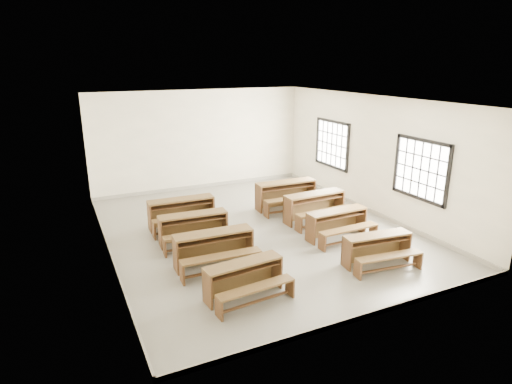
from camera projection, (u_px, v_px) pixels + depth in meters
name	position (u px, v px, depth m)	size (l,w,h in m)	color
room	(259.00, 145.00, 10.09)	(8.50, 8.50, 3.20)	slate
desk_set_0	(245.00, 277.00, 7.58)	(1.51, 0.88, 0.65)	brown
desk_set_1	(214.00, 247.00, 8.71)	(1.65, 0.90, 0.73)	brown
desk_set_2	(194.00, 226.00, 9.82)	(1.61, 0.90, 0.71)	brown
desk_set_3	(182.00, 211.00, 10.77)	(1.67, 0.90, 0.74)	brown
desk_set_4	(378.00, 247.00, 8.79)	(1.52, 0.91, 0.65)	brown
desk_set_5	(338.00, 222.00, 10.10)	(1.55, 0.84, 0.69)	brown
desk_set_6	(315.00, 205.00, 11.19)	(1.71, 0.93, 0.75)	brown
desk_set_7	(287.00, 193.00, 12.16)	(1.77, 0.97, 0.78)	brown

